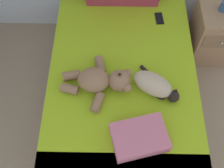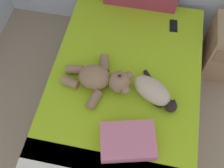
{
  "view_description": "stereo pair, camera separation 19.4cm",
  "coord_description": "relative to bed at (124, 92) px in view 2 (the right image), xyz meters",
  "views": [
    {
      "loc": [
        1.51,
        2.2,
        2.45
      ],
      "look_at": [
        1.49,
        3.27,
        0.54
      ],
      "focal_mm": 42.46,
      "sensor_mm": 36.0,
      "label": 1
    },
    {
      "loc": [
        1.7,
        2.22,
        2.45
      ],
      "look_at": [
        1.49,
        3.27,
        0.54
      ],
      "focal_mm": 42.46,
      "sensor_mm": 36.0,
      "label": 2
    }
  ],
  "objects": [
    {
      "name": "throw_pillow",
      "position": [
        0.12,
        -0.56,
        0.31
      ],
      "size": [
        0.46,
        0.37,
        0.11
      ],
      "primitive_type": "cube",
      "rotation": [
        0.0,
        0.0,
        0.25
      ],
      "color": "#D1728C",
      "rests_on": "bed"
    },
    {
      "name": "teddy_bear",
      "position": [
        -0.18,
        -0.09,
        0.34
      ],
      "size": [
        0.59,
        0.53,
        0.19
      ],
      "color": "#937051",
      "rests_on": "bed"
    },
    {
      "name": "cell_phone",
      "position": [
        0.36,
        0.67,
        0.26
      ],
      "size": [
        0.08,
        0.15,
        0.01
      ],
      "color": "black",
      "rests_on": "bed"
    },
    {
      "name": "bed",
      "position": [
        0.0,
        0.0,
        0.0
      ],
      "size": [
        1.33,
        1.95,
        0.5
      ],
      "color": "#9E7A56",
      "rests_on": "ground_plane"
    },
    {
      "name": "cat",
      "position": [
        0.26,
        -0.12,
        0.32
      ],
      "size": [
        0.41,
        0.39,
        0.15
      ],
      "color": "#C6B293",
      "rests_on": "bed"
    }
  ]
}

